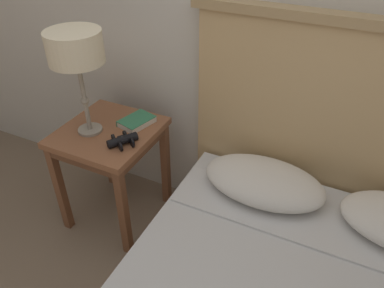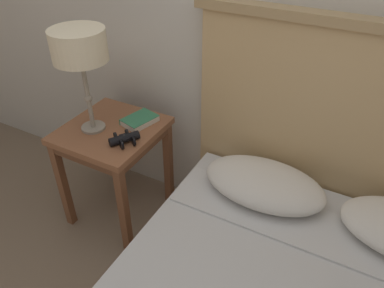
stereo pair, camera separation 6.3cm
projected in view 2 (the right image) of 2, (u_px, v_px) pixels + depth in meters
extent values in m
cube|color=brown|center=(111.00, 130.00, 2.06)|extent=(0.50, 0.53, 0.04)
cube|color=brown|center=(112.00, 137.00, 2.09)|extent=(0.47, 0.50, 0.05)
cube|color=brown|center=(63.00, 185.00, 2.16)|extent=(0.04, 0.04, 0.59)
cube|color=brown|center=(124.00, 211.00, 2.00)|extent=(0.04, 0.04, 0.59)
cube|color=brown|center=(113.00, 145.00, 2.49)|extent=(0.04, 0.04, 0.59)
cube|color=brown|center=(168.00, 164.00, 2.33)|extent=(0.04, 0.04, 0.59)
cube|color=silver|center=(322.00, 232.00, 1.67)|extent=(1.42, 0.28, 0.01)
cube|color=tan|center=(345.00, 160.00, 1.82)|extent=(1.55, 0.06, 1.26)
ellipsoid|color=silver|center=(264.00, 184.00, 1.83)|extent=(0.60, 0.36, 0.15)
cylinder|color=gray|center=(93.00, 127.00, 2.04)|extent=(0.13, 0.13, 0.01)
cylinder|color=gray|center=(88.00, 95.00, 1.93)|extent=(0.02, 0.02, 0.38)
sphere|color=gray|center=(88.00, 98.00, 1.94)|extent=(0.04, 0.04, 0.04)
cylinder|color=beige|center=(79.00, 45.00, 1.78)|extent=(0.27, 0.27, 0.15)
cube|color=silver|center=(140.00, 120.00, 2.08)|extent=(0.17, 0.21, 0.03)
cube|color=#337F56|center=(140.00, 118.00, 2.07)|extent=(0.17, 0.21, 0.00)
cube|color=#337F56|center=(132.00, 116.00, 2.12)|extent=(0.05, 0.18, 0.04)
cylinder|color=black|center=(118.00, 140.00, 1.92)|extent=(0.09, 0.10, 0.04)
cylinder|color=black|center=(122.00, 145.00, 1.88)|extent=(0.05, 0.04, 0.05)
cylinder|color=black|center=(115.00, 136.00, 1.95)|extent=(0.04, 0.03, 0.04)
cylinder|color=black|center=(130.00, 137.00, 1.94)|extent=(0.09, 0.10, 0.04)
cylinder|color=black|center=(134.00, 141.00, 1.91)|extent=(0.05, 0.04, 0.05)
cylinder|color=black|center=(127.00, 132.00, 1.98)|extent=(0.04, 0.03, 0.04)
cube|color=black|center=(124.00, 137.00, 1.92)|extent=(0.07, 0.06, 0.01)
cylinder|color=black|center=(124.00, 137.00, 1.92)|extent=(0.02, 0.02, 0.02)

